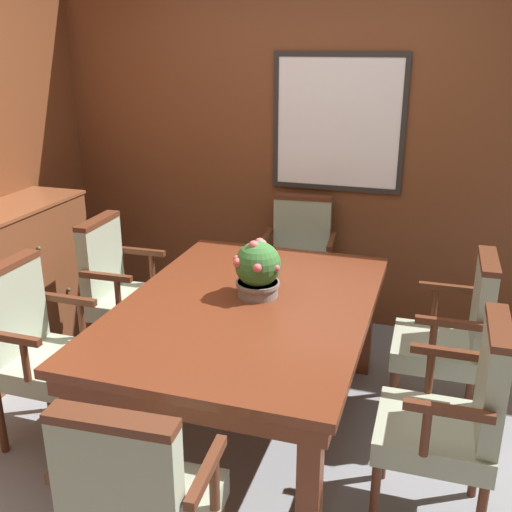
% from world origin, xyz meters
% --- Properties ---
extents(ground_plane, '(14.00, 14.00, 0.00)m').
position_xyz_m(ground_plane, '(0.00, 0.00, 0.00)').
color(ground_plane, gray).
extents(wall_back, '(7.20, 0.08, 2.45)m').
position_xyz_m(wall_back, '(0.00, 1.69, 1.23)').
color(wall_back, brown).
rests_on(wall_back, ground_plane).
extents(dining_table, '(1.23, 1.77, 0.74)m').
position_xyz_m(dining_table, '(0.07, 0.17, 0.65)').
color(dining_table, maroon).
rests_on(dining_table, ground_plane).
extents(chair_left_near, '(0.48, 0.50, 0.97)m').
position_xyz_m(chair_left_near, '(-0.92, -0.22, 0.54)').
color(chair_left_near, '#562B19').
rests_on(chair_left_near, ground_plane).
extents(chair_head_near, '(0.51, 0.50, 0.97)m').
position_xyz_m(chair_head_near, '(0.10, -1.07, 0.54)').
color(chair_head_near, '#562B19').
rests_on(chair_head_near, ground_plane).
extents(chair_right_far, '(0.48, 0.50, 0.97)m').
position_xyz_m(chair_right_far, '(1.09, 0.56, 0.54)').
color(chair_right_far, '#562B19').
rests_on(chair_right_far, ground_plane).
extents(chair_right_near, '(0.48, 0.50, 0.97)m').
position_xyz_m(chair_right_near, '(1.10, -0.21, 0.54)').
color(chair_right_near, '#562B19').
rests_on(chair_right_near, ground_plane).
extents(chair_head_far, '(0.52, 0.51, 0.97)m').
position_xyz_m(chair_head_far, '(0.04, 1.42, 0.54)').
color(chair_head_far, '#562B19').
rests_on(chair_head_far, ground_plane).
extents(chair_left_far, '(0.49, 0.50, 0.97)m').
position_xyz_m(chair_left_far, '(-0.91, 0.59, 0.54)').
color(chair_left_far, '#562B19').
rests_on(chair_left_far, ground_plane).
extents(potted_plant, '(0.25, 0.26, 0.31)m').
position_xyz_m(potted_plant, '(0.09, 0.27, 0.89)').
color(potted_plant, gray).
rests_on(potted_plant, dining_table).
extents(sideboard_cabinet, '(0.44, 1.14, 1.02)m').
position_xyz_m(sideboard_cabinet, '(-1.61, 0.47, 0.51)').
color(sideboard_cabinet, brown).
rests_on(sideboard_cabinet, ground_plane).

